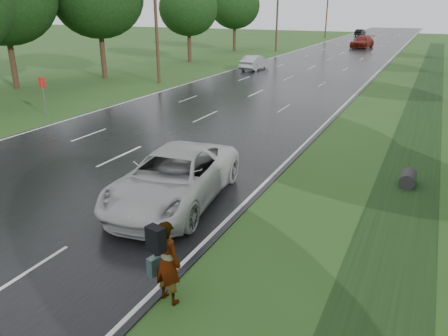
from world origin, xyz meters
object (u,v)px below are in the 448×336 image
object	(u,v)px
pedestrian	(166,261)
white_pickup	(174,178)
silver_sedan	(255,62)
road_sign	(43,89)

from	to	relation	value
pedestrian	white_pickup	world-z (taller)	pedestrian
pedestrian	silver_sedan	xyz separation A→B (m)	(-11.99, 35.26, -0.26)
white_pickup	pedestrian	bearing A→B (deg)	-67.29
road_sign	white_pickup	size ratio (longest dim) A/B	0.37
road_sign	white_pickup	xyz separation A→B (m)	(13.12, -7.00, -0.74)
road_sign	silver_sedan	size ratio (longest dim) A/B	0.53
white_pickup	silver_sedan	size ratio (longest dim) A/B	1.44
pedestrian	silver_sedan	bearing A→B (deg)	-57.56
white_pickup	silver_sedan	xyz separation A→B (m)	(-9.44, 30.82, -0.15)
road_sign	pedestrian	distance (m)	19.41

